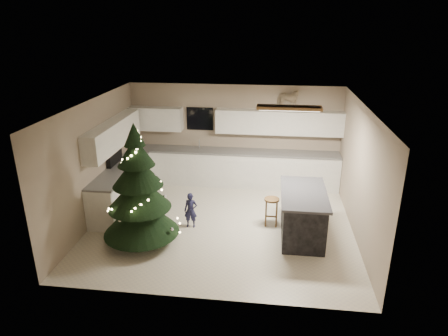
{
  "coord_description": "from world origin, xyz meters",
  "views": [
    {
      "loc": [
        0.99,
        -7.61,
        4.17
      ],
      "look_at": [
        0.0,
        0.35,
        1.15
      ],
      "focal_mm": 32.0,
      "sensor_mm": 36.0,
      "label": 1
    }
  ],
  "objects_px": {
    "bar_stool": "(272,205)",
    "rocking_horse": "(287,99)",
    "island": "(302,214)",
    "christmas_tree": "(139,196)",
    "toddler": "(191,210)"
  },
  "relations": [
    {
      "from": "bar_stool",
      "to": "rocking_horse",
      "type": "height_order",
      "value": "rocking_horse"
    },
    {
      "from": "island",
      "to": "christmas_tree",
      "type": "distance_m",
      "value": 3.25
    },
    {
      "from": "christmas_tree",
      "to": "toddler",
      "type": "bearing_deg",
      "value": 41.13
    },
    {
      "from": "island",
      "to": "christmas_tree",
      "type": "relative_size",
      "value": 0.7
    },
    {
      "from": "island",
      "to": "toddler",
      "type": "distance_m",
      "value": 2.31
    },
    {
      "from": "bar_stool",
      "to": "rocking_horse",
      "type": "relative_size",
      "value": 0.88
    },
    {
      "from": "toddler",
      "to": "island",
      "type": "bearing_deg",
      "value": -2.83
    },
    {
      "from": "island",
      "to": "toddler",
      "type": "xyz_separation_m",
      "value": [
        -2.31,
        0.06,
        -0.1
      ]
    },
    {
      "from": "toddler",
      "to": "rocking_horse",
      "type": "xyz_separation_m",
      "value": [
        1.97,
        2.54,
        1.91
      ]
    },
    {
      "from": "bar_stool",
      "to": "christmas_tree",
      "type": "distance_m",
      "value": 2.78
    },
    {
      "from": "island",
      "to": "toddler",
      "type": "relative_size",
      "value": 2.24
    },
    {
      "from": "christmas_tree",
      "to": "toddler",
      "type": "relative_size",
      "value": 3.2
    },
    {
      "from": "bar_stool",
      "to": "christmas_tree",
      "type": "height_order",
      "value": "christmas_tree"
    },
    {
      "from": "island",
      "to": "christmas_tree",
      "type": "xyz_separation_m",
      "value": [
        -3.14,
        -0.67,
        0.52
      ]
    },
    {
      "from": "christmas_tree",
      "to": "rocking_horse",
      "type": "xyz_separation_m",
      "value": [
        2.8,
        3.27,
        1.29
      ]
    }
  ]
}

